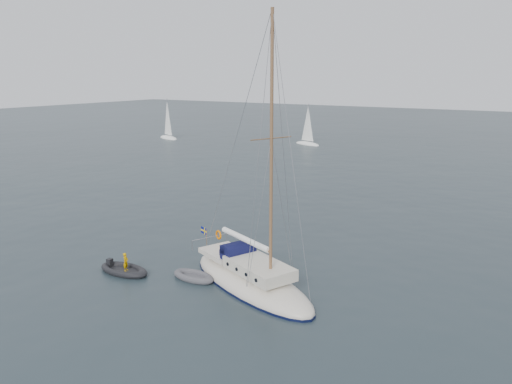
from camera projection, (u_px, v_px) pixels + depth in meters
The scene contains 6 objects.
ground at pixel (293, 288), 27.22m from camera, with size 300.00×300.00×0.00m, color black.
sailboat at pixel (251, 267), 27.23m from camera, with size 10.56×3.16×15.04m.
dinghy at pixel (194, 276), 28.35m from camera, with size 2.75×1.24×0.39m.
rib at pixel (124, 269), 29.29m from camera, with size 3.37×1.53×1.27m.
distant_yacht_c at pixel (308, 126), 81.53m from camera, with size 5.32×2.84×7.05m.
distant_yacht_a at pixel (168, 120), 89.13m from camera, with size 5.72×3.05×7.58m.
Camera 1 is at (11.52, -22.58, 11.41)m, focal length 35.00 mm.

